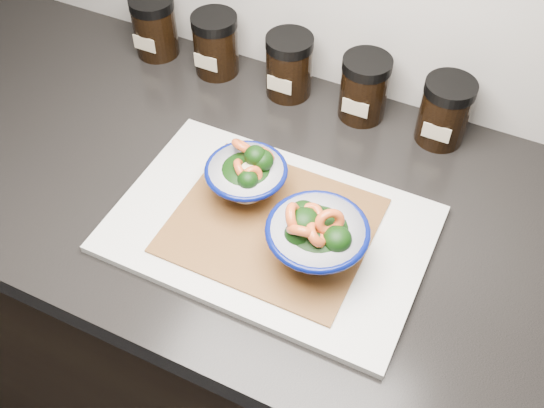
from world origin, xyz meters
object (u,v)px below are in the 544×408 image
at_px(spice_jar_b, 216,44).
at_px(spice_jar_e, 445,111).
at_px(spice_jar_c, 289,66).
at_px(bowl_left, 247,176).
at_px(spice_jar_a, 155,26).
at_px(cutting_board, 270,229).
at_px(bowl_right, 316,237).
at_px(spice_jar_d, 364,88).

distance_m(spice_jar_b, spice_jar_e, 0.42).
bearing_deg(spice_jar_c, bowl_left, -78.37).
bearing_deg(spice_jar_c, spice_jar_a, 180.00).
bearing_deg(spice_jar_e, cutting_board, -118.65).
distance_m(spice_jar_a, spice_jar_e, 0.55).
distance_m(bowl_right, spice_jar_e, 0.34).
bearing_deg(bowl_right, spice_jar_e, 75.50).
relative_size(cutting_board, spice_jar_d, 3.98).
relative_size(bowl_right, spice_jar_e, 1.24).
height_order(bowl_left, spice_jar_e, spice_jar_e).
relative_size(bowl_left, spice_jar_b, 1.08).
bearing_deg(bowl_right, bowl_left, 154.65).
xyz_separation_m(bowl_left, spice_jar_a, (-0.33, 0.26, 0.00)).
height_order(spice_jar_d, spice_jar_e, same).
relative_size(spice_jar_a, spice_jar_d, 1.00).
bearing_deg(spice_jar_e, bowl_left, -130.00).
distance_m(bowl_left, spice_jar_c, 0.27).
height_order(cutting_board, spice_jar_c, spice_jar_c).
bearing_deg(spice_jar_a, bowl_left, -38.76).
bearing_deg(spice_jar_b, spice_jar_a, 180.00).
height_order(bowl_right, spice_jar_b, bowl_right).
bearing_deg(spice_jar_a, bowl_right, -35.23).
xyz_separation_m(bowl_right, spice_jar_e, (0.08, 0.33, -0.00)).
distance_m(cutting_board, spice_jar_b, 0.40).
relative_size(bowl_left, spice_jar_d, 1.08).
bearing_deg(cutting_board, bowl_right, -17.67).
relative_size(cutting_board, spice_jar_e, 3.98).
bearing_deg(spice_jar_b, spice_jar_e, 0.00).
bearing_deg(cutting_board, bowl_left, 145.12).
height_order(bowl_right, spice_jar_d, bowl_right).
xyz_separation_m(cutting_board, spice_jar_d, (0.03, 0.30, 0.05)).
bearing_deg(bowl_right, spice_jar_c, 120.15).
height_order(cutting_board, spice_jar_b, spice_jar_b).
bearing_deg(spice_jar_d, spice_jar_e, 0.00).
xyz_separation_m(bowl_right, spice_jar_c, (-0.19, 0.33, -0.00)).
distance_m(spice_jar_c, spice_jar_e, 0.27).
distance_m(spice_jar_a, spice_jar_b, 0.13).
bearing_deg(spice_jar_c, spice_jar_e, 0.00).
xyz_separation_m(spice_jar_a, spice_jar_c, (0.27, 0.00, 0.00)).
relative_size(cutting_board, spice_jar_c, 3.98).
relative_size(spice_jar_b, spice_jar_d, 1.00).
height_order(bowl_right, spice_jar_e, bowl_right).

